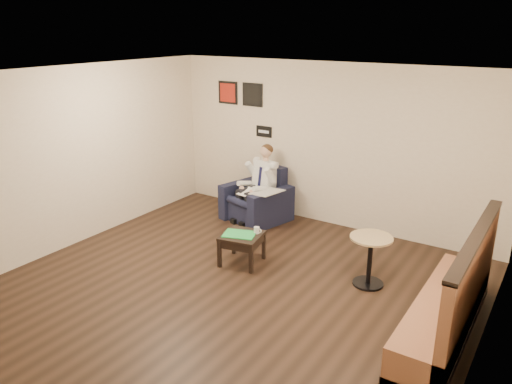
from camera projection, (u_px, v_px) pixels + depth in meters
The scene contains 18 objects.
ground at pixel (227, 293), 6.57m from camera, with size 6.00×6.00×0.00m, color black.
wall_back at pixel (329, 146), 8.51m from camera, with size 6.00×0.02×2.80m, color beige.
wall_left at pixel (68, 159), 7.67m from camera, with size 0.02×6.00×2.80m, color beige.
wall_right at pixel (487, 250), 4.58m from camera, with size 0.02×6.00×2.80m, color beige.
ceiling at pixel (222, 77), 5.68m from camera, with size 6.00×6.00×0.02m, color white.
seating_sign at pixel (264, 132), 9.14m from camera, with size 0.32×0.02×0.20m, color black.
art_print_left at pixel (228, 93), 9.34m from camera, with size 0.42×0.03×0.42m, color #A92214.
art_print_right at pixel (253, 95), 9.06m from camera, with size 0.42×0.03×0.42m, color black.
armchair at pixel (256, 195), 8.92m from camera, with size 0.98×0.98×0.95m, color black.
seated_man at pixel (251, 187), 8.79m from camera, with size 0.62×0.93×1.30m, color silver, non-canonical shape.
lap_papers at pixel (247, 192), 8.74m from camera, with size 0.22×0.31×0.01m, color white.
newspaper at pixel (267, 192), 8.52m from camera, with size 0.41×0.52×0.01m, color silver.
side_table at pixel (242, 249), 7.35m from camera, with size 0.56×0.56×0.46m, color black.
green_folder at pixel (239, 234), 7.27m from camera, with size 0.46×0.33×0.01m, color green.
coffee_mug at pixel (257, 230), 7.30m from camera, with size 0.08×0.08×0.10m, color white.
smartphone at pixel (249, 231), 7.40m from camera, with size 0.14×0.07×0.01m, color black.
banquette at pixel (447, 283), 5.55m from camera, with size 0.59×2.48×1.27m, color brown.
cafe_table at pixel (370, 261), 6.69m from camera, with size 0.57×0.57×0.71m, color #9F8156.
Camera 1 is at (3.49, -4.65, 3.38)m, focal length 35.00 mm.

